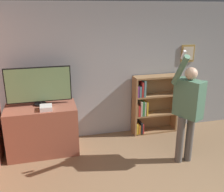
{
  "coord_description": "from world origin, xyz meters",
  "views": [
    {
      "loc": [
        -1.67,
        -2.19,
        2.58
      ],
      "look_at": [
        -0.64,
        1.85,
        1.17
      ],
      "focal_mm": 42.0,
      "sensor_mm": 36.0,
      "label": 1
    }
  ],
  "objects": [
    {
      "name": "game_console",
      "position": [
        -1.73,
        2.19,
        0.94
      ],
      "size": [
        0.21,
        0.23,
        0.08
      ],
      "color": "white",
      "rests_on": "tv_ledge"
    },
    {
      "name": "bookshelf",
      "position": [
        0.42,
        2.65,
        0.62
      ],
      "size": [
        0.97,
        0.28,
        1.26
      ],
      "color": "#997047",
      "rests_on": "ground_plane"
    },
    {
      "name": "wall_back",
      "position": [
        0.0,
        2.82,
        1.35
      ],
      "size": [
        7.13,
        0.09,
        2.7
      ],
      "color": "#9EA3A8",
      "rests_on": "ground_plane"
    },
    {
      "name": "tv_ledge",
      "position": [
        -1.83,
        2.36,
        0.45
      ],
      "size": [
        1.25,
        0.68,
        0.9
      ],
      "color": "#93513D",
      "rests_on": "ground_plane"
    },
    {
      "name": "television",
      "position": [
        -1.83,
        2.47,
        1.26
      ],
      "size": [
        1.15,
        0.22,
        0.7
      ],
      "color": "black",
      "rests_on": "tv_ledge"
    },
    {
      "name": "person",
      "position": [
        0.56,
        1.41,
        1.03
      ],
      "size": [
        0.62,
        0.58,
        2.0
      ],
      "rotation": [
        0.0,
        0.0,
        -1.16
      ],
      "color": "#56514C",
      "rests_on": "ground_plane"
    }
  ]
}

